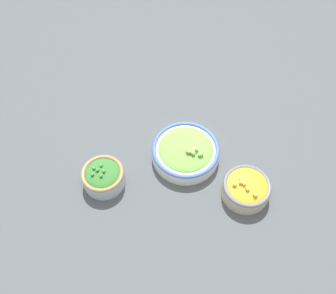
# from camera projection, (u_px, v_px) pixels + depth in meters

# --- Properties ---
(ground_plane) EXTENTS (3.00, 3.00, 0.00)m
(ground_plane) POSITION_uv_depth(u_px,v_px,m) (168.00, 153.00, 1.10)
(ground_plane) COLOR #4C5156
(bowl_lettuce) EXTENTS (0.19, 0.19, 0.07)m
(bowl_lettuce) POSITION_uv_depth(u_px,v_px,m) (186.00, 151.00, 1.07)
(bowl_lettuce) COLOR white
(bowl_lettuce) RESTS_ON ground_plane
(bowl_broccoli) EXTENTS (0.12, 0.12, 0.07)m
(bowl_broccoli) POSITION_uv_depth(u_px,v_px,m) (103.00, 176.00, 1.02)
(bowl_broccoli) COLOR #B2C1CC
(bowl_broccoli) RESTS_ON ground_plane
(bowl_squash) EXTENTS (0.13, 0.13, 0.07)m
(bowl_squash) POSITION_uv_depth(u_px,v_px,m) (246.00, 188.00, 1.00)
(bowl_squash) COLOR beige
(bowl_squash) RESTS_ON ground_plane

